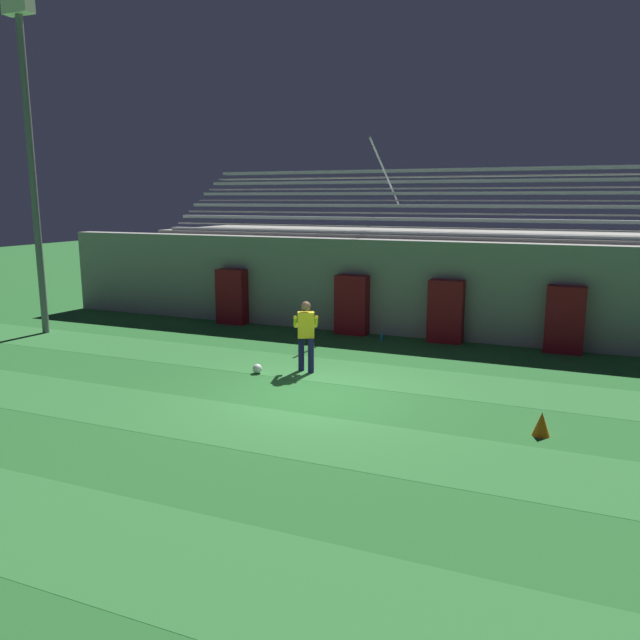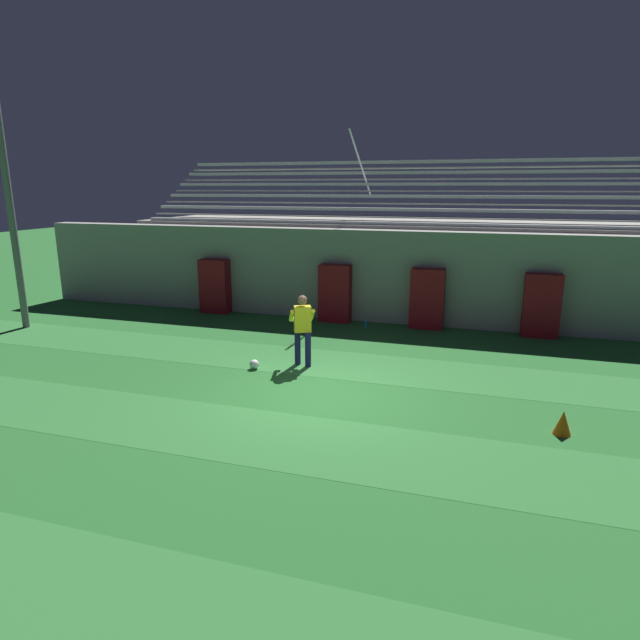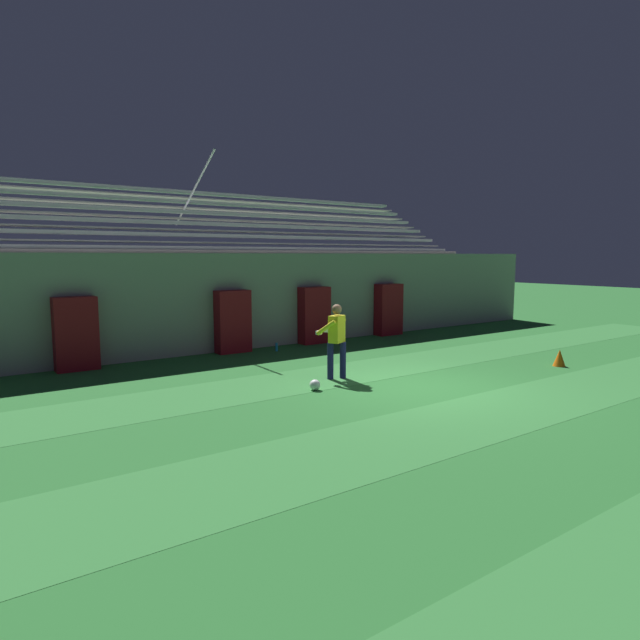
% 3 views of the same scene
% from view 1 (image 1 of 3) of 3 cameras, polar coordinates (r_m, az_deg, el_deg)
% --- Properties ---
extents(ground_plane, '(80.00, 80.00, 0.00)m').
position_cam_1_polar(ground_plane, '(12.84, -0.36, -7.04)').
color(ground_plane, '#286B2D').
extents(turf_stripe_near, '(28.00, 1.99, 0.01)m').
position_cam_1_polar(turf_stripe_near, '(8.15, -18.24, -18.86)').
color(turf_stripe_near, '#337A38').
rests_on(turf_stripe_near, ground).
extents(turf_stripe_mid, '(28.00, 1.99, 0.01)m').
position_cam_1_polar(turf_stripe_mid, '(11.13, -4.53, -9.98)').
color(turf_stripe_mid, '#337A38').
rests_on(turf_stripe_mid, ground).
extents(turf_stripe_far, '(28.00, 1.99, 0.01)m').
position_cam_1_polar(turf_stripe_far, '(14.59, 2.70, -4.81)').
color(turf_stripe_far, '#337A38').
rests_on(turf_stripe_far, ground).
extents(back_wall, '(24.00, 0.60, 2.80)m').
position_cam_1_polar(back_wall, '(18.54, 7.60, 2.93)').
color(back_wall, '#999691').
rests_on(back_wall, ground).
extents(padding_pillar_gate_left, '(0.97, 0.44, 1.76)m').
position_cam_1_polar(padding_pillar_gate_left, '(18.52, 2.93, 1.38)').
color(padding_pillar_gate_left, maroon).
rests_on(padding_pillar_gate_left, ground).
extents(padding_pillar_gate_right, '(0.97, 0.44, 1.76)m').
position_cam_1_polar(padding_pillar_gate_right, '(17.78, 11.43, 0.77)').
color(padding_pillar_gate_right, maroon).
rests_on(padding_pillar_gate_right, ground).
extents(padding_pillar_far_left, '(0.97, 0.44, 1.76)m').
position_cam_1_polar(padding_pillar_far_left, '(20.27, -8.06, 2.13)').
color(padding_pillar_far_left, maroon).
rests_on(padding_pillar_far_left, ground).
extents(padding_pillar_far_right, '(0.97, 0.44, 1.76)m').
position_cam_1_polar(padding_pillar_far_right, '(17.45, 21.49, 0.02)').
color(padding_pillar_far_right, maroon).
rests_on(padding_pillar_far_right, ground).
extents(bleacher_stand, '(18.00, 4.75, 5.83)m').
position_cam_1_polar(bleacher_stand, '(21.12, 9.55, 4.16)').
color(bleacher_stand, '#999691').
rests_on(bleacher_stand, ground).
extents(floodlight_pole, '(0.90, 0.36, 9.41)m').
position_cam_1_polar(floodlight_pole, '(20.29, -25.07, 15.24)').
color(floodlight_pole, slate).
rests_on(floodlight_pole, ground).
extents(goalkeeper, '(0.72, 0.68, 1.67)m').
position_cam_1_polar(goalkeeper, '(14.45, -1.30, -1.08)').
color(goalkeeper, '#19194C').
rests_on(goalkeeper, ground).
extents(soccer_ball, '(0.22, 0.22, 0.22)m').
position_cam_1_polar(soccer_ball, '(14.56, -5.75, -4.45)').
color(soccer_ball, white).
rests_on(soccer_ball, ground).
extents(traffic_cone, '(0.30, 0.30, 0.42)m').
position_cam_1_polar(traffic_cone, '(11.42, 19.60, -8.95)').
color(traffic_cone, orange).
rests_on(traffic_cone, ground).
extents(water_bottle, '(0.07, 0.07, 0.24)m').
position_cam_1_polar(water_bottle, '(17.83, 5.66, -1.53)').
color(water_bottle, '#1E8CD8').
rests_on(water_bottle, ground).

